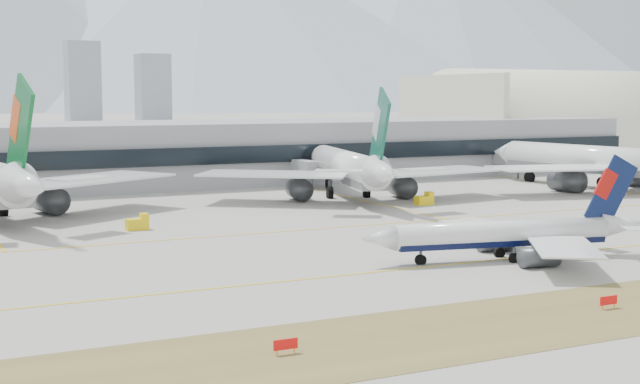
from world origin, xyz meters
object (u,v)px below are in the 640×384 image
widebody_china_air (596,162)px  taxiing_airliner (512,235)px  terminal (117,154)px  widebody_cathay (350,169)px  hangar (558,159)px

widebody_china_air → taxiing_airliner: bearing=123.1°
taxiing_airliner → terminal: 122.75m
taxiing_airliner → terminal: bearing=-68.2°
taxiing_airliner → widebody_cathay: size_ratio=0.64×
widebody_cathay → hangar: bearing=-45.0°
widebody_cathay → hangar: size_ratio=0.70×
widebody_cathay → terminal: size_ratio=0.23×
terminal → widebody_china_air: bearing=-30.4°
taxiing_airliner → hangar: size_ratio=0.45×
hangar → widebody_china_air: bearing=-126.3°
widebody_cathay → hangar: (117.52, 69.46, -6.10)m
widebody_china_air → hangar: 96.39m
terminal → hangar: (154.56, 20.16, -7.37)m
widebody_cathay → widebody_china_air: widebody_china_air is taller
widebody_china_air → terminal: size_ratio=0.24×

